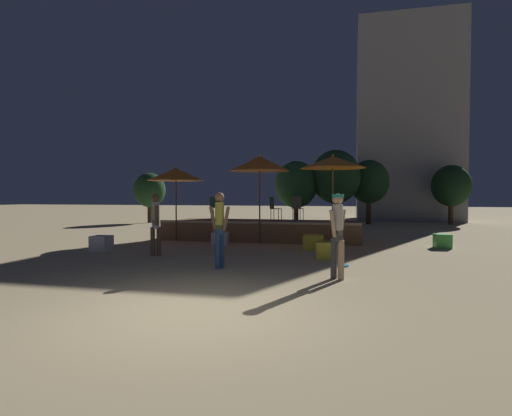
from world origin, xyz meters
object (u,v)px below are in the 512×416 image
object	(u,v)px
bistro_chair_1	(297,206)
background_tree_0	(336,177)
cube_seat_0	(220,238)
background_tree_4	(150,190)
cube_seat_2	(442,241)
background_tree_1	(369,182)
patio_umbrella_0	(176,174)
frisbee_disc	(343,266)
background_tree_2	(296,185)
patio_umbrella_1	(260,164)
cube_seat_4	(326,250)
background_tree_3	(451,186)
patio_umbrella_2	(333,162)
person_0	(220,227)
person_1	(156,222)
cube_seat_1	(101,243)
bistro_chair_0	(215,205)
person_2	(338,231)
bistro_chair_2	(274,206)
cube_seat_3	(313,242)

from	to	relation	value
bistro_chair_1	background_tree_0	size ratio (longest dim) A/B	0.21
cube_seat_0	background_tree_4	size ratio (longest dim) A/B	0.20
cube_seat_2	background_tree_1	xyz separation A→B (m)	(-1.84, 10.71, 2.30)
patio_umbrella_0	frisbee_disc	distance (m)	7.76
background_tree_2	background_tree_1	bearing A→B (deg)	20.37
patio_umbrella_1	cube_seat_2	world-z (taller)	patio_umbrella_1
cube_seat_4	background_tree_2	xyz separation A→B (m)	(-2.41, 12.28, 2.12)
background_tree_3	cube_seat_4	bearing A→B (deg)	-113.92
background_tree_1	background_tree_2	size ratio (longest dim) A/B	1.03
patio_umbrella_0	cube_seat_0	xyz separation A→B (m)	(1.94, -0.65, -2.28)
bistro_chair_1	background_tree_3	size ratio (longest dim) A/B	0.26
background_tree_3	background_tree_1	bearing A→B (deg)	-171.18
patio_umbrella_2	person_0	world-z (taller)	patio_umbrella_2
person_1	cube_seat_4	bearing A→B (deg)	151.39
background_tree_1	background_tree_2	distance (m)	4.44
cube_seat_1	frisbee_disc	xyz separation A→B (m)	(7.32, -1.03, -0.22)
frisbee_disc	patio_umbrella_1	bearing A→B (deg)	126.94
cube_seat_0	person_1	size ratio (longest dim) A/B	0.35
cube_seat_1	bistro_chair_0	xyz separation A→B (m)	(2.06, 4.72, 1.08)
cube_seat_4	background_tree_2	distance (m)	12.69
person_0	background_tree_2	distance (m)	14.39
patio_umbrella_2	person_2	xyz separation A→B (m)	(0.32, -5.54, -1.84)
patio_umbrella_1	bistro_chair_1	distance (m)	2.28
person_1	person_2	xyz separation A→B (m)	(5.13, -2.10, 0.03)
cube_seat_0	frisbee_disc	distance (m)	5.39
cube_seat_1	bistro_chair_2	bearing A→B (deg)	38.30
cube_seat_3	bistro_chair_1	xyz separation A→B (m)	(-0.81, 2.23, 1.09)
patio_umbrella_2	person_0	bearing A→B (deg)	-116.01
patio_umbrella_0	frisbee_disc	size ratio (longest dim) A/B	10.14
bistro_chair_0	background_tree_0	size ratio (longest dim) A/B	0.21
frisbee_disc	bistro_chair_1	bearing A→B (deg)	109.03
person_0	background_tree_0	bearing A→B (deg)	1.82
background_tree_4	person_0	bearing A→B (deg)	-56.52
patio_umbrella_0	frisbee_disc	xyz separation A→B (m)	(6.17, -3.99, -2.48)
cube_seat_0	background_tree_1	bearing A→B (deg)	64.58
patio_umbrella_2	background_tree_2	size ratio (longest dim) A/B	0.84
cube_seat_4	background_tree_1	world-z (taller)	background_tree_1
patio_umbrella_0	background_tree_3	xyz separation A→B (m)	(12.15, 11.65, -0.22)
patio_umbrella_2	person_0	xyz separation A→B (m)	(-2.41, -4.93, -1.85)
person_2	background_tree_0	world-z (taller)	background_tree_0
patio_umbrella_2	background_tree_1	bearing A→B (deg)	81.23
patio_umbrella_1	cube_seat_4	bearing A→B (deg)	-48.96
frisbee_disc	person_1	bearing A→B (deg)	174.14
patio_umbrella_0	bistro_chair_1	size ratio (longest dim) A/B	3.14
cube_seat_4	background_tree_2	world-z (taller)	background_tree_2
person_0	person_2	world-z (taller)	person_0
patio_umbrella_1	bistro_chair_2	bearing A→B (deg)	66.96
patio_umbrella_0	person_0	xyz separation A→B (m)	(3.35, -4.95, -1.52)
patio_umbrella_0	person_2	size ratio (longest dim) A/B	1.61
cube_seat_3	cube_seat_4	world-z (taller)	cube_seat_4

